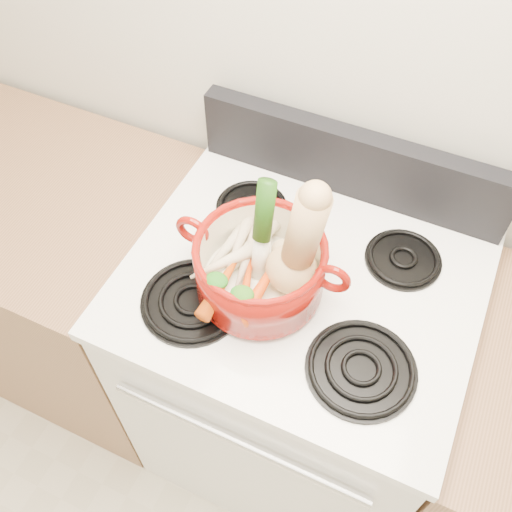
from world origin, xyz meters
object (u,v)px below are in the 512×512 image
at_px(stove_body, 291,374).
at_px(squash, 300,244).
at_px(dutch_oven, 260,267).
at_px(leek, 261,232).

relative_size(stove_body, squash, 3.27).
relative_size(dutch_oven, squash, 0.97).
xyz_separation_m(dutch_oven, leek, (-0.01, 0.02, 0.09)).
relative_size(dutch_oven, leek, 1.08).
distance_m(dutch_oven, squash, 0.13).
bearing_deg(dutch_oven, squash, 9.95).
xyz_separation_m(squash, leek, (-0.08, 0.01, -0.01)).
xyz_separation_m(dutch_oven, squash, (0.08, 0.02, 0.10)).
height_order(stove_body, squash, squash).
bearing_deg(leek, stove_body, 27.54).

